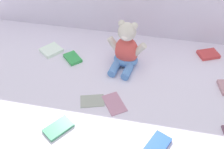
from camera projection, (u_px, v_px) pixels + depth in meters
name	position (u px, v px, depth m)	size (l,w,h in m)	color
ground_plane	(113.00, 76.00, 1.37)	(3.20, 3.20, 0.00)	silver
teddy_bear	(126.00, 50.00, 1.38)	(0.22, 0.20, 0.26)	#D84C47
book_case_0	(73.00, 58.00, 1.47)	(0.07, 0.11, 0.02)	green
book_case_2	(51.00, 50.00, 1.52)	(0.10, 0.11, 0.02)	white
book_case_4	(114.00, 103.00, 1.22)	(0.08, 0.13, 0.01)	#B47892
book_case_5	(157.00, 146.00, 1.05)	(0.07, 0.12, 0.02)	#2452B1
book_case_6	(208.00, 54.00, 1.49)	(0.08, 0.11, 0.02)	#CA3B3B
book_case_7	(58.00, 128.00, 1.12)	(0.07, 0.12, 0.01)	#3E8B62
book_case_8	(92.00, 101.00, 1.23)	(0.08, 0.11, 0.01)	#989C8F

